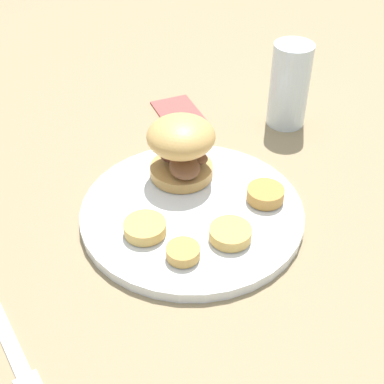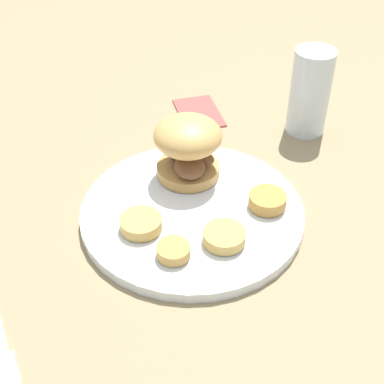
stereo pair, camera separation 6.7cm
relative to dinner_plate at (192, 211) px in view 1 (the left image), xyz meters
The scene contains 10 objects.
ground_plane 0.01m from the dinner_plate, ahead, with size 4.00×4.00×0.00m, color #937F5B.
dinner_plate is the anchor object (origin of this frame).
sandwich 0.09m from the dinner_plate, 117.39° to the right, with size 0.09×0.09×0.09m.
potato_round_0 0.07m from the dinner_plate, ahead, with size 0.05×0.05×0.01m, color tan.
potato_round_1 0.10m from the dinner_plate, 150.28° to the left, with size 0.05×0.05×0.02m, color #BC8942.
potato_round_2 0.07m from the dinner_plate, 93.62° to the left, with size 0.05×0.05×0.01m, color tan.
potato_round_3 0.09m from the dinner_plate, 43.99° to the left, with size 0.04×0.04×0.01m, color tan.
fork 0.28m from the dinner_plate, 12.11° to the left, with size 0.04×0.16×0.00m.
drinking_glass 0.28m from the dinner_plate, 162.70° to the right, with size 0.06×0.06×0.13m.
napkin 0.26m from the dinner_plate, 124.33° to the right, with size 0.10×0.07×0.01m, color #B24C47.
Camera 1 is at (0.33, 0.40, 0.47)m, focal length 50.00 mm.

